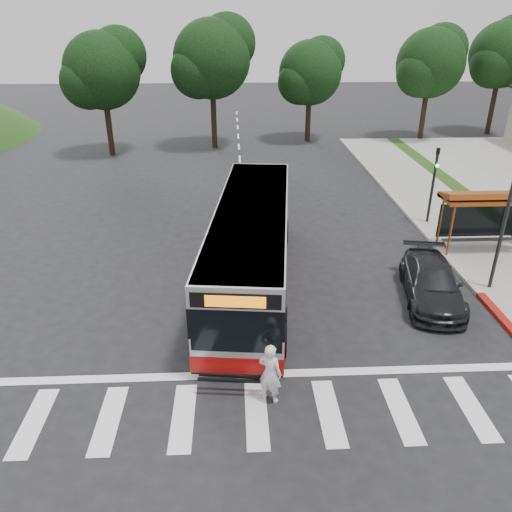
{
  "coord_description": "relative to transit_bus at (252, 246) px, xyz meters",
  "views": [
    {
      "loc": [
        -0.5,
        -15.38,
        9.85
      ],
      "look_at": [
        0.3,
        1.68,
        1.6
      ],
      "focal_mm": 35.0,
      "sensor_mm": 36.0,
      "label": 1
    }
  ],
  "objects": [
    {
      "name": "ground",
      "position": [
        -0.17,
        -2.55,
        -1.62
      ],
      "size": [
        140.0,
        140.0,
        0.0
      ],
      "primitive_type": "plane",
      "color": "black",
      "rests_on": "ground"
    },
    {
      "name": "sidewalk_east",
      "position": [
        10.83,
        5.45,
        -1.56
      ],
      "size": [
        4.0,
        40.0,
        0.12
      ],
      "primitive_type": "cube",
      "color": "gray",
      "rests_on": "ground"
    },
    {
      "name": "curb_east",
      "position": [
        8.83,
        5.45,
        -1.55
      ],
      "size": [
        0.3,
        40.0,
        0.15
      ],
      "primitive_type": "cube",
      "color": "#9E9991",
      "rests_on": "ground"
    },
    {
      "name": "crosswalk_ladder",
      "position": [
        -0.17,
        -7.55,
        -1.62
      ],
      "size": [
        18.0,
        2.6,
        0.01
      ],
      "primitive_type": "cube",
      "color": "silver",
      "rests_on": "ground"
    },
    {
      "name": "bus_shelter",
      "position": [
        10.63,
        2.55,
        0.73
      ],
      "size": [
        4.2,
        1.6,
        2.86
      ],
      "color": "#974719",
      "rests_on": "sidewalk_east"
    },
    {
      "name": "traffic_signal_ne_tall",
      "position": [
        9.43,
        -1.06,
        2.25
      ],
      "size": [
        0.18,
        0.37,
        6.5
      ],
      "color": "black",
      "rests_on": "ground"
    },
    {
      "name": "traffic_signal_ne_short",
      "position": [
        9.43,
        5.94,
        0.85
      ],
      "size": [
        0.18,
        0.37,
        4.0
      ],
      "color": "black",
      "rests_on": "ground"
    },
    {
      "name": "tree_ne_a",
      "position": [
        15.91,
        25.51,
        4.77
      ],
      "size": [
        6.16,
        5.74,
        9.3
      ],
      "color": "black",
      "rests_on": "parking_lot"
    },
    {
      "name": "tree_ne_b",
      "position": [
        22.91,
        27.51,
        5.3
      ],
      "size": [
        6.16,
        5.74,
        10.02
      ],
      "color": "black",
      "rests_on": "ground"
    },
    {
      "name": "tree_north_a",
      "position": [
        -2.09,
        23.52,
        5.3
      ],
      "size": [
        6.6,
        6.15,
        10.17
      ],
      "color": "black",
      "rests_on": "ground"
    },
    {
      "name": "tree_north_b",
      "position": [
        5.9,
        25.51,
        4.04
      ],
      "size": [
        5.72,
        5.33,
        8.43
      ],
      "color": "black",
      "rests_on": "ground"
    },
    {
      "name": "tree_north_c",
      "position": [
        -10.09,
        21.51,
        4.67
      ],
      "size": [
        6.16,
        5.74,
        9.3
      ],
      "color": "black",
      "rests_on": "ground"
    },
    {
      "name": "transit_bus",
      "position": [
        0.0,
        0.0,
        0.0
      ],
      "size": [
        4.08,
        12.79,
        3.25
      ],
      "primitive_type": null,
      "rotation": [
        0.0,
        0.0,
        -0.11
      ],
      "color": "#B4B7B9",
      "rests_on": "ground"
    },
    {
      "name": "pedestrian",
      "position": [
        0.23,
        -6.97,
        -0.68
      ],
      "size": [
        0.82,
        0.72,
        1.88
      ],
      "primitive_type": "imported",
      "rotation": [
        0.0,
        0.0,
        2.65
      ],
      "color": "white",
      "rests_on": "ground"
    },
    {
      "name": "dark_sedan",
      "position": [
        6.77,
        -1.68,
        -0.91
      ],
      "size": [
        2.86,
        5.18,
        1.42
      ],
      "primitive_type": "imported",
      "rotation": [
        0.0,
        0.0,
        -0.19
      ],
      "color": "black",
      "rests_on": "ground"
    }
  ]
}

